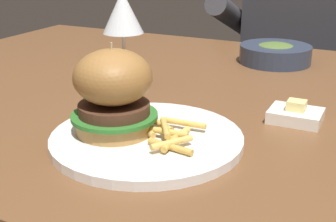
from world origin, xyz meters
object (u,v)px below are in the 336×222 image
at_px(wine_glass, 123,14).
at_px(soup_bowl, 275,53).
at_px(main_plate, 147,139).
at_px(butter_dish, 296,115).
at_px(burger_sandwich, 113,92).
at_px(diner_person, 297,81).

xyz_separation_m(wine_glass, soup_bowl, (0.23, 0.31, -0.12)).
xyz_separation_m(main_plate, butter_dish, (0.18, 0.18, 0.00)).
xyz_separation_m(main_plate, wine_glass, (-0.18, 0.24, 0.14)).
xyz_separation_m(burger_sandwich, wine_glass, (-0.13, 0.25, 0.07)).
relative_size(main_plate, burger_sandwich, 2.11).
distance_m(burger_sandwich, soup_bowl, 0.57).
relative_size(burger_sandwich, wine_glass, 0.70).
xyz_separation_m(wine_glass, diner_person, (0.21, 0.79, -0.32)).
bearing_deg(burger_sandwich, soup_bowl, 79.72).
xyz_separation_m(butter_dish, diner_person, (-0.15, 0.84, -0.19)).
bearing_deg(main_plate, burger_sandwich, -168.50).
distance_m(main_plate, diner_person, 1.04).
height_order(burger_sandwich, butter_dish, burger_sandwich).
height_order(soup_bowl, diner_person, diner_person).
distance_m(main_plate, burger_sandwich, 0.08).
height_order(burger_sandwich, diner_person, diner_person).
relative_size(burger_sandwich, soup_bowl, 0.79).
bearing_deg(main_plate, butter_dish, 45.97).
bearing_deg(wine_glass, main_plate, -52.94).
bearing_deg(main_plate, soup_bowl, 84.45).
bearing_deg(soup_bowl, diner_person, 92.93).
bearing_deg(butter_dish, main_plate, -134.03).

